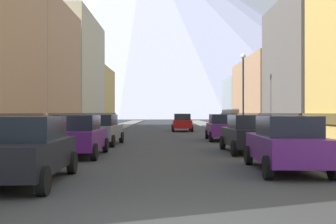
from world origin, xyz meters
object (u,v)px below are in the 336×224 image
at_px(car_right_0, 286,143).
at_px(car_right_1, 248,134).
at_px(car_left_1, 79,135).
at_px(pedestrian_0, 46,131).
at_px(car_left_2, 101,130).
at_px(car_left_0, 26,149).
at_px(car_right_2, 222,127).
at_px(streetlamp_right, 243,83).
at_px(potted_plant_0, 27,139).
at_px(car_driving_0, 182,122).

relative_size(car_right_0, car_right_1, 1.01).
relative_size(car_left_1, pedestrian_0, 2.54).
bearing_deg(car_left_1, car_left_2, 90.03).
bearing_deg(car_left_0, car_right_1, 46.91).
bearing_deg(car_right_2, pedestrian_0, -146.94).
relative_size(car_right_0, streetlamp_right, 0.76).
relative_size(car_right_1, pedestrian_0, 2.55).
height_order(car_left_1, pedestrian_0, pedestrian_0).
height_order(car_left_0, potted_plant_0, car_left_0).
relative_size(car_right_0, potted_plant_0, 5.19).
bearing_deg(car_left_1, pedestrian_0, 125.10).
bearing_deg(car_left_2, pedestrian_0, -132.87).
height_order(car_left_0, pedestrian_0, pedestrian_0).
distance_m(car_left_0, streetlamp_right, 19.75).
bearing_deg(car_right_0, car_right_1, 89.97).
height_order(car_right_1, car_right_2, same).
relative_size(car_left_0, car_left_2, 1.00).
xyz_separation_m(potted_plant_0, pedestrian_0, (0.75, 0.64, 0.39)).
bearing_deg(car_left_0, pedestrian_0, 103.69).
bearing_deg(car_right_2, streetlamp_right, 22.41).
distance_m(car_right_1, streetlamp_right, 9.74).
xyz_separation_m(car_right_1, car_right_2, (0.00, 8.46, 0.00)).
distance_m(car_left_2, car_right_2, 8.55).
relative_size(car_left_2, potted_plant_0, 5.19).
bearing_deg(car_left_0, car_right_2, 65.38).
distance_m(car_left_0, car_right_0, 7.87).
bearing_deg(car_right_1, potted_plant_0, 173.23).
bearing_deg(pedestrian_0, car_right_2, 33.06).
distance_m(car_left_2, streetlamp_right, 10.67).
distance_m(car_driving_0, streetlamp_right, 13.70).
distance_m(car_left_0, car_right_2, 18.25).
bearing_deg(car_left_0, car_left_2, 90.00).
height_order(car_left_2, pedestrian_0, pedestrian_0).
height_order(car_right_2, streetlamp_right, streetlamp_right).
height_order(car_right_0, car_right_1, same).
bearing_deg(pedestrian_0, car_left_0, -76.31).
xyz_separation_m(car_left_2, car_right_1, (7.60, -4.56, 0.00)).
bearing_deg(car_right_1, car_right_0, -90.03).
distance_m(car_right_1, car_right_2, 8.46).
bearing_deg(car_driving_0, car_left_0, -100.19).
bearing_deg(car_right_1, car_left_0, -133.09).
height_order(car_right_0, potted_plant_0, car_right_0).
distance_m(car_right_1, car_driving_0, 22.02).
relative_size(car_right_2, pedestrian_0, 2.55).
bearing_deg(car_right_2, car_left_2, -152.81).
xyz_separation_m(car_driving_0, streetlamp_right, (3.75, -12.81, 3.09)).
bearing_deg(potted_plant_0, car_right_1, -6.77).
xyz_separation_m(car_right_2, pedestrian_0, (-10.05, -6.54, 0.06)).
relative_size(car_driving_0, streetlamp_right, 0.75).
height_order(car_left_2, car_right_1, same).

